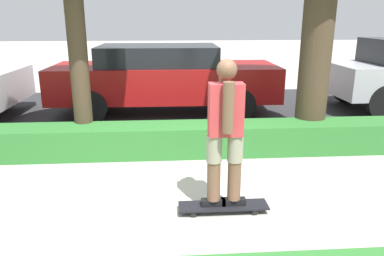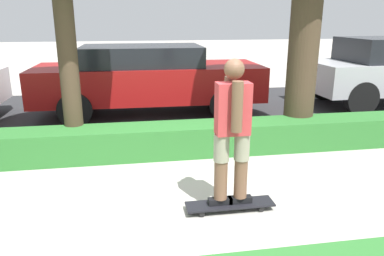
# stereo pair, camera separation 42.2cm
# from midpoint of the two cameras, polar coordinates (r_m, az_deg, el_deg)

# --- Properties ---
(ground_plane) EXTENTS (60.00, 60.00, 0.00)m
(ground_plane) POSITION_cam_midpoint_polar(r_m,az_deg,el_deg) (4.34, -3.99, -11.42)
(ground_plane) COLOR #ADA89E
(street_asphalt) EXTENTS (18.03, 5.00, 0.01)m
(street_asphalt) POSITION_cam_midpoint_polar(r_m,az_deg,el_deg) (8.28, -6.88, 2.28)
(street_asphalt) COLOR #2D2D30
(street_asphalt) RESTS_ON ground_plane
(hedge_row) EXTENTS (18.03, 0.60, 0.46)m
(hedge_row) POSITION_cam_midpoint_polar(r_m,az_deg,el_deg) (5.72, -5.63, -1.87)
(hedge_row) COLOR #2D702D
(hedge_row) RESTS_ON ground_plane
(skateboard) EXTENTS (0.97, 0.24, 0.08)m
(skateboard) POSITION_cam_midpoint_polar(r_m,az_deg,el_deg) (4.17, 2.86, -11.61)
(skateboard) COLOR black
(skateboard) RESTS_ON ground_plane
(skater_person) EXTENTS (0.48, 0.40, 1.56)m
(skater_person) POSITION_cam_midpoint_polar(r_m,az_deg,el_deg) (3.84, 3.04, -0.41)
(skater_person) COLOR black
(skater_person) RESTS_ON skateboard
(parked_car_middle) EXTENTS (4.78, 1.81, 1.46)m
(parked_car_middle) POSITION_cam_midpoint_polar(r_m,az_deg,el_deg) (8.16, -8.24, 7.61)
(parked_car_middle) COLOR maroon
(parked_car_middle) RESTS_ON ground_plane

